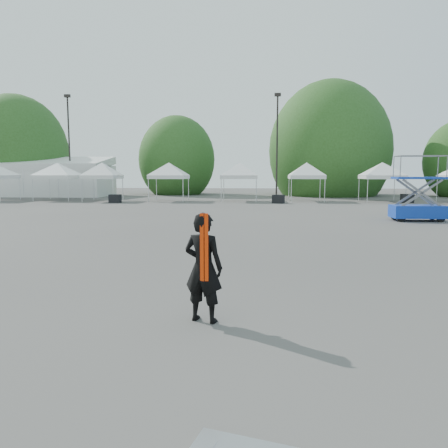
{
  "coord_description": "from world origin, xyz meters",
  "views": [
    {
      "loc": [
        1.17,
        -9.8,
        2.45
      ],
      "look_at": [
        0.43,
        -0.05,
        1.3
      ],
      "focal_mm": 35.0,
      "sensor_mm": 36.0,
      "label": 1
    }
  ],
  "objects": [
    {
      "name": "ground",
      "position": [
        0.0,
        0.0,
        0.0
      ],
      "size": [
        120.0,
        120.0,
        0.0
      ],
      "primitive_type": "plane",
      "color": "#474442",
      "rests_on": "ground"
    },
    {
      "name": "marquee",
      "position": [
        -22.0,
        35.0,
        1.97
      ],
      "size": [
        15.0,
        6.25,
        4.23
      ],
      "color": "white",
      "rests_on": "ground"
    },
    {
      "name": "light_pole_west",
      "position": [
        -18.0,
        34.0,
        5.77
      ],
      "size": [
        0.6,
        0.25,
        10.3
      ],
      "color": "black",
      "rests_on": "ground"
    },
    {
      "name": "light_pole_east",
      "position": [
        3.0,
        32.0,
        5.52
      ],
      "size": [
        0.6,
        0.25,
        9.8
      ],
      "color": "black",
      "rests_on": "ground"
    },
    {
      "name": "tree_far_w",
      "position": [
        -26.0,
        38.0,
        4.54
      ],
      "size": [
        4.8,
        4.8,
        7.3
      ],
      "color": "#382314",
      "rests_on": "ground"
    },
    {
      "name": "tree_mid_w",
      "position": [
        -8.0,
        40.0,
        3.93
      ],
      "size": [
        4.16,
        4.16,
        6.33
      ],
      "color": "#382314",
      "rests_on": "ground"
    },
    {
      "name": "tree_mid_e",
      "position": [
        9.0,
        39.0,
        4.84
      ],
      "size": [
        5.12,
        5.12,
        7.79
      ],
      "color": "#382314",
      "rests_on": "ground"
    },
    {
      "name": "tent_b",
      "position": [
        -16.59,
        28.13,
        3.06
      ],
      "size": [
        4.74,
        4.74,
        3.88
      ],
      "color": "silver",
      "rests_on": "ground"
    },
    {
      "name": "tent_c",
      "position": [
        -12.18,
        27.19,
        3.06
      ],
      "size": [
        4.08,
        4.08,
        3.88
      ],
      "color": "silver",
      "rests_on": "ground"
    },
    {
      "name": "tent_d",
      "position": [
        -6.48,
        27.84,
        3.06
      ],
      "size": [
        4.44,
        4.44,
        3.88
      ],
      "color": "silver",
      "rests_on": "ground"
    },
    {
      "name": "tent_e",
      "position": [
        -0.37,
        28.12,
        3.06
      ],
      "size": [
        4.43,
        4.43,
        3.88
      ],
      "color": "silver",
      "rests_on": "ground"
    },
    {
      "name": "tent_f",
      "position": [
        5.41,
        28.48,
        3.06
      ],
      "size": [
        4.19,
        4.19,
        3.88
      ],
      "color": "silver",
      "rests_on": "ground"
    },
    {
      "name": "tent_g",
      "position": [
        11.77,
        28.44,
        3.06
      ],
      "size": [
        4.64,
        4.64,
        3.88
      ],
      "color": "silver",
      "rests_on": "ground"
    },
    {
      "name": "man",
      "position": [
        0.3,
        -2.84,
        0.91
      ],
      "size": [
        0.76,
        0.62,
        1.82
      ],
      "rotation": [
        0.0,
        0.0,
        2.83
      ],
      "color": "black",
      "rests_on": "ground"
    },
    {
      "name": "scissor_lift",
      "position": [
        9.36,
        13.11,
        1.67
      ],
      "size": [
        2.58,
        1.31,
        3.31
      ],
      "rotation": [
        0.0,
        0.0,
        0.01
      ],
      "color": "#0B1B9A",
      "rests_on": "ground"
    },
    {
      "name": "crate_west",
      "position": [
        -10.46,
        25.19,
        0.34
      ],
      "size": [
        0.91,
        0.72,
        0.68
      ],
      "primitive_type": "cube",
      "rotation": [
        0.0,
        0.0,
        -0.05
      ],
      "color": "black",
      "rests_on": "ground"
    },
    {
      "name": "crate_mid",
      "position": [
        2.88,
        25.61,
        0.34
      ],
      "size": [
        1.07,
        0.96,
        0.68
      ],
      "primitive_type": "cube",
      "rotation": [
        0.0,
        0.0,
        -0.37
      ],
      "color": "black",
      "rests_on": "ground"
    },
    {
      "name": "crate_east",
      "position": [
        13.44,
        26.92,
        0.36
      ],
      "size": [
        0.96,
        0.76,
        0.72
      ],
      "primitive_type": "cube",
      "rotation": [
        0.0,
        0.0,
        -0.04
      ],
      "color": "black",
      "rests_on": "ground"
    }
  ]
}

